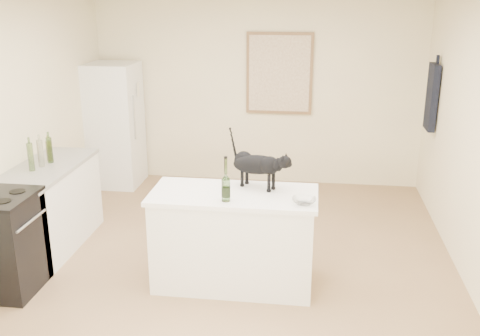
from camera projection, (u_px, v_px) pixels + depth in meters
name	position (u px, v px, depth m)	size (l,w,h in m)	color
floor	(227.00, 271.00, 5.39)	(5.50, 5.50, 0.00)	#95754F
wall_back	(257.00, 91.00, 7.58)	(4.50, 4.50, 0.00)	beige
wall_front	(126.00, 309.00, 2.40)	(4.50, 4.50, 0.00)	beige
island_base	(234.00, 241.00, 5.06)	(1.44, 0.67, 0.86)	white
island_top	(234.00, 195.00, 4.92)	(1.50, 0.70, 0.04)	white
left_cabinets	(49.00, 209.00, 5.79)	(0.60, 1.40, 0.86)	white
left_countertop	(44.00, 168.00, 5.65)	(0.62, 1.44, 0.04)	gray
stove	(2.00, 244.00, 4.94)	(0.60, 0.60, 0.90)	black
fridge	(114.00, 125.00, 7.59)	(0.68, 0.68, 1.70)	white
artwork_frame	(279.00, 74.00, 7.44)	(0.90, 0.03, 1.10)	brown
artwork_canvas	(279.00, 74.00, 7.42)	(0.82, 0.00, 1.02)	beige
hanging_garment	(432.00, 97.00, 6.61)	(0.08, 0.34, 0.80)	black
black_cat	(257.00, 167.00, 4.98)	(0.56, 0.17, 0.40)	black
wine_bottle	(226.00, 182.00, 4.67)	(0.07, 0.07, 0.35)	#345E25
glass_bowl	(304.00, 201.00, 4.65)	(0.20, 0.20, 0.05)	white
fridge_paper	(138.00, 90.00, 7.48)	(0.01, 0.15, 0.19)	white
counter_bottle_cluster	(42.00, 153.00, 5.64)	(0.12, 0.40, 0.29)	#9AA69B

